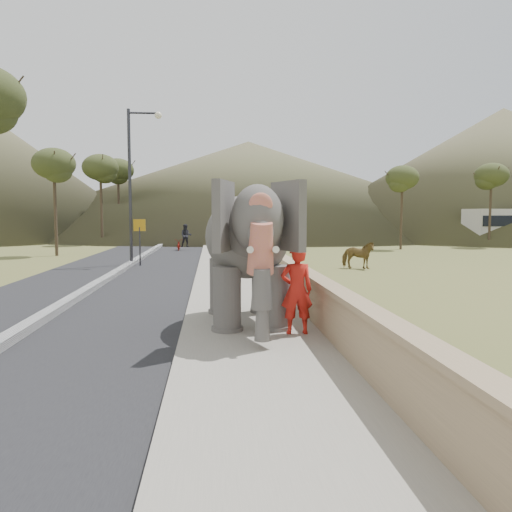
% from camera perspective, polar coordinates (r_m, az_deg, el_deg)
% --- Properties ---
extents(ground, '(160.00, 160.00, 0.00)m').
position_cam_1_polar(ground, '(9.58, 0.02, -11.37)').
color(ground, olive).
rests_on(ground, ground).
extents(road, '(7.00, 120.00, 0.03)m').
position_cam_1_polar(road, '(19.79, -17.25, -3.10)').
color(road, black).
rests_on(road, ground).
extents(median, '(0.35, 120.00, 0.22)m').
position_cam_1_polar(median, '(19.78, -17.25, -2.83)').
color(median, black).
rests_on(median, ground).
extents(walkway, '(3.00, 120.00, 0.15)m').
position_cam_1_polar(walkway, '(19.36, -2.61, -2.89)').
color(walkway, '#9E9687').
rests_on(walkway, ground).
extents(parapet, '(0.30, 120.00, 1.10)m').
position_cam_1_polar(parapet, '(19.44, 2.26, -1.44)').
color(parapet, tan).
rests_on(parapet, ground).
extents(lamppost, '(1.76, 0.36, 8.00)m').
position_cam_1_polar(lamppost, '(26.69, -13.58, 9.43)').
color(lamppost, '#302F34').
rests_on(lamppost, ground).
extents(signboard, '(0.60, 0.08, 2.40)m').
position_cam_1_polar(signboard, '(26.20, -13.15, 2.45)').
color(signboard, '#2D2D33').
rests_on(signboard, ground).
extents(cow, '(1.75, 1.36, 1.35)m').
position_cam_1_polar(cow, '(24.76, 11.55, 0.10)').
color(cow, brown).
rests_on(cow, ground).
extents(distant_car, '(4.52, 2.72, 1.44)m').
position_cam_1_polar(distant_car, '(47.50, 20.19, 2.18)').
color(distant_car, '#AFAFB6').
rests_on(distant_car, ground).
extents(hill_right, '(56.00, 56.00, 16.00)m').
position_cam_1_polar(hill_right, '(71.59, 26.22, 8.61)').
color(hill_right, brown).
rests_on(hill_right, ground).
extents(hill_far, '(80.00, 80.00, 14.00)m').
position_cam_1_polar(hill_far, '(79.49, -0.87, 7.95)').
color(hill_far, brown).
rests_on(hill_far, ground).
extents(elephant_and_man, '(2.46, 4.40, 3.13)m').
position_cam_1_polar(elephant_and_man, '(11.69, -0.96, 0.07)').
color(elephant_and_man, '#625D58').
rests_on(elephant_and_man, ground).
extents(motorcyclist, '(1.23, 1.60, 1.94)m').
position_cam_1_polar(motorcyclist, '(36.76, -8.37, 1.84)').
color(motorcyclist, maroon).
rests_on(motorcyclist, ground).
extents(trees, '(47.46, 43.92, 9.17)m').
position_cam_1_polar(trees, '(35.98, -6.02, 6.76)').
color(trees, '#473828').
rests_on(trees, ground).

